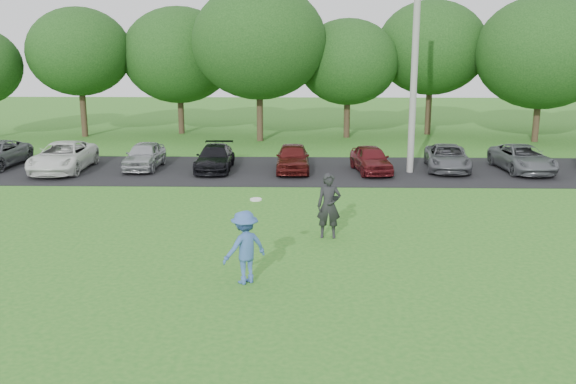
# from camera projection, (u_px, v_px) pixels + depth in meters

# --- Properties ---
(ground) EXTENTS (100.00, 100.00, 0.00)m
(ground) POSITION_uv_depth(u_px,v_px,m) (285.00, 278.00, 15.42)
(ground) COLOR #276F1F
(ground) RESTS_ON ground
(parking_lot) EXTENTS (32.00, 6.50, 0.03)m
(parking_lot) POSITION_uv_depth(u_px,v_px,m) (293.00, 170.00, 28.06)
(parking_lot) COLOR black
(parking_lot) RESTS_ON ground
(utility_pole) EXTENTS (0.28, 0.28, 9.67)m
(utility_pole) POSITION_uv_depth(u_px,v_px,m) (415.00, 58.00, 26.55)
(utility_pole) COLOR gray
(utility_pole) RESTS_ON ground
(frisbee_player) EXTENTS (1.29, 1.20, 2.07)m
(frisbee_player) POSITION_uv_depth(u_px,v_px,m) (245.00, 247.00, 14.94)
(frisbee_player) COLOR #3B5EA6
(frisbee_player) RESTS_ON ground
(camera_bystander) EXTENTS (0.71, 0.48, 1.89)m
(camera_bystander) POSITION_uv_depth(u_px,v_px,m) (329.00, 206.00, 18.39)
(camera_bystander) COLOR black
(camera_bystander) RESTS_ON ground
(parked_cars) EXTENTS (28.48, 5.11, 1.24)m
(parked_cars) POSITION_uv_depth(u_px,v_px,m) (264.00, 157.00, 27.93)
(parked_cars) COLOR slate
(parked_cars) RESTS_ON parking_lot
(tree_row) EXTENTS (42.39, 9.85, 8.64)m
(tree_row) POSITION_uv_depth(u_px,v_px,m) (322.00, 52.00, 36.39)
(tree_row) COLOR #38281C
(tree_row) RESTS_ON ground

